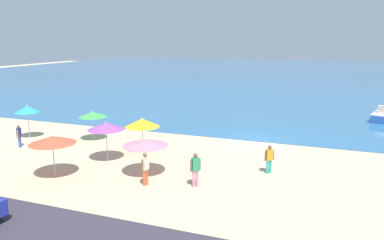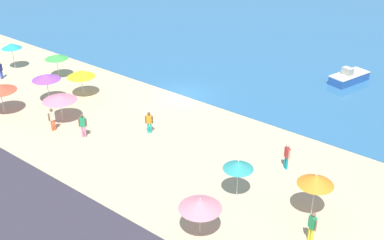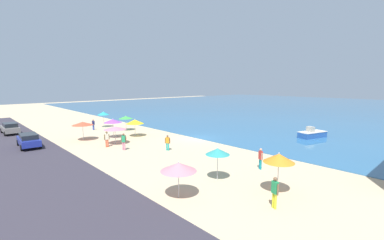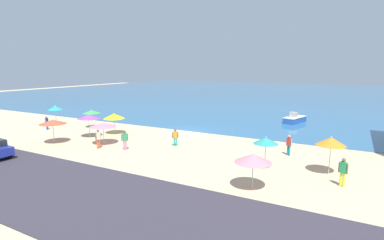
# 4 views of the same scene
# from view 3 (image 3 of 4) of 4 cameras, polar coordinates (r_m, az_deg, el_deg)

# --- Properties ---
(ground_plane) EXTENTS (160.00, 160.00, 0.00)m
(ground_plane) POSITION_cam_3_polar(r_m,az_deg,el_deg) (32.24, 1.29, -4.16)
(ground_plane) COLOR #CDB48C
(sea) EXTENTS (150.00, 110.00, 0.05)m
(sea) POSITION_cam_3_polar(r_m,az_deg,el_deg) (80.51, 30.63, 2.12)
(sea) COLOR #2F6796
(sea) RESTS_ON ground_plane
(coastal_road) EXTENTS (80.00, 8.00, 0.06)m
(coastal_road) POSITION_cam_3_polar(r_m,az_deg,el_deg) (23.91, -31.91, -9.72)
(coastal_road) COLOR #35313B
(coastal_road) RESTS_ON ground_plane
(beach_umbrella_0) EXTENTS (2.48, 2.48, 2.10)m
(beach_umbrella_0) POSITION_cam_3_polar(r_m,az_deg,el_deg) (30.28, -16.75, -1.73)
(beach_umbrella_0) COLOR #B2B2B7
(beach_umbrella_0) RESTS_ON ground_plane
(beach_umbrella_1) EXTENTS (1.92, 1.92, 2.64)m
(beach_umbrella_1) POSITION_cam_3_polar(r_m,az_deg,el_deg) (16.88, 18.75, -8.00)
(beach_umbrella_1) COLOR #B2B2B7
(beach_umbrella_1) RESTS_ON ground_plane
(beach_umbrella_2) EXTENTS (1.81, 1.81, 2.53)m
(beach_umbrella_2) POSITION_cam_3_polar(r_m,az_deg,el_deg) (42.53, -19.09, 1.41)
(beach_umbrella_2) COLOR #B2B2B7
(beach_umbrella_2) RESTS_ON ground_plane
(beach_umbrella_3) EXTENTS (2.20, 2.20, 2.24)m
(beach_umbrella_3) POSITION_cam_3_polar(r_m,az_deg,el_deg) (15.62, -3.01, -10.35)
(beach_umbrella_3) COLOR #B2B2B7
(beach_umbrella_3) RESTS_ON ground_plane
(beach_umbrella_4) EXTENTS (1.73, 1.73, 2.39)m
(beach_umbrella_4) POSITION_cam_3_polar(r_m,az_deg,el_deg) (18.34, 5.72, -6.97)
(beach_umbrella_4) COLOR #B2B2B7
(beach_umbrella_4) RESTS_ON ground_plane
(beach_umbrella_5) EXTENTS (2.02, 2.02, 2.20)m
(beach_umbrella_5) POSITION_cam_3_polar(r_m,az_deg,el_deg) (38.68, -14.52, 0.57)
(beach_umbrella_5) COLOR #B2B2B7
(beach_umbrella_5) RESTS_ON ground_plane
(beach_umbrella_6) EXTENTS (2.26, 2.26, 2.30)m
(beach_umbrella_6) POSITION_cam_3_polar(r_m,az_deg,el_deg) (34.01, -12.58, -0.35)
(beach_umbrella_6) COLOR #B2B2B7
(beach_umbrella_6) RESTS_ON ground_plane
(beach_umbrella_7) EXTENTS (2.23, 2.23, 2.47)m
(beach_umbrella_7) POSITION_cam_3_polar(r_m,az_deg,el_deg) (33.82, -17.18, -0.19)
(beach_umbrella_7) COLOR #B2B2B7
(beach_umbrella_7) RESTS_ON ground_plane
(beach_umbrella_8) EXTENTS (2.45, 2.45, 2.34)m
(beach_umbrella_8) POSITION_cam_3_polar(r_m,az_deg,el_deg) (33.63, -23.15, -0.73)
(beach_umbrella_8) COLOR #B2B2B7
(beach_umbrella_8) RESTS_ON ground_plane
(bather_0) EXTENTS (0.54, 0.34, 1.80)m
(bather_0) POSITION_cam_3_polar(r_m,az_deg,el_deg) (15.29, 17.92, -14.74)
(bather_0) COLOR yellow
(bather_0) RESTS_ON ground_plane
(bather_1) EXTENTS (0.44, 0.42, 1.78)m
(bather_1) POSITION_cam_3_polar(r_m,az_deg,el_deg) (27.44, -14.94, -4.48)
(bather_1) COLOR pink
(bather_1) RESTS_ON ground_plane
(bather_2) EXTENTS (0.35, 0.52, 1.60)m
(bather_2) POSITION_cam_3_polar(r_m,az_deg,el_deg) (40.78, -21.09, -0.83)
(bather_2) COLOR #4156BA
(bather_2) RESTS_ON ground_plane
(bather_3) EXTENTS (0.48, 0.39, 1.63)m
(bather_3) POSITION_cam_3_polar(r_m,az_deg,el_deg) (26.57, -5.45, -4.85)
(bather_3) COLOR teal
(bather_3) RESTS_ON ground_plane
(bather_4) EXTENTS (0.49, 0.38, 1.74)m
(bather_4) POSITION_cam_3_polar(r_m,az_deg,el_deg) (21.48, 14.98, -8.05)
(bather_4) COLOR teal
(bather_4) RESTS_ON ground_plane
(bather_5) EXTENTS (0.29, 0.56, 1.74)m
(bather_5) POSITION_cam_3_polar(r_m,az_deg,el_deg) (29.30, -18.41, -3.87)
(bather_5) COLOR #E75733
(bather_5) RESTS_ON ground_plane
(parked_car_1) EXTENTS (4.35, 1.85, 1.50)m
(parked_car_1) POSITION_cam_3_polar(r_m,az_deg,el_deg) (42.80, -35.40, -1.46)
(parked_car_1) COLOR gray
(parked_car_1) RESTS_ON coastal_road
(parked_car_2) EXTENTS (4.56, 2.07, 1.46)m
(parked_car_2) POSITION_cam_3_polar(r_m,az_deg,el_deg) (32.79, -32.54, -3.75)
(parked_car_2) COLOR #212F95
(parked_car_2) RESTS_ON coastal_road
(skiff_nearshore) EXTENTS (2.52, 4.31, 1.41)m
(skiff_nearshore) POSITION_cam_3_polar(r_m,az_deg,el_deg) (36.06, 25.20, -2.82)
(skiff_nearshore) COLOR #2A5AA7
(skiff_nearshore) RESTS_ON sea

